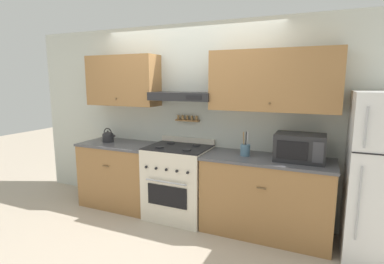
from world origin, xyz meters
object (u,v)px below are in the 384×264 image
at_px(microwave, 300,147).
at_px(tea_kettle, 108,137).
at_px(stove_range, 178,182).
at_px(utensil_crock, 245,150).

bearing_deg(microwave, tea_kettle, -179.61).
distance_m(stove_range, tea_kettle, 1.26).
bearing_deg(stove_range, microwave, 1.51).
relative_size(stove_range, tea_kettle, 4.90).
relative_size(stove_range, utensil_crock, 3.54).
relative_size(tea_kettle, microwave, 0.40).
distance_m(tea_kettle, utensil_crock, 2.03).
distance_m(stove_range, utensil_crock, 1.02).
bearing_deg(tea_kettle, utensil_crock, 0.00).
height_order(tea_kettle, utensil_crock, utensil_crock).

